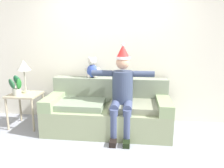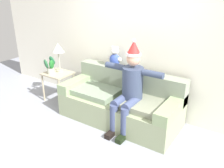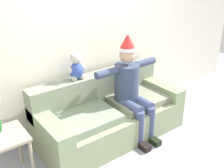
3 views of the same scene
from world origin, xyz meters
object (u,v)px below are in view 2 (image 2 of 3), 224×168
couch (121,102)px  side_table (58,77)px  teddy_bear (115,57)px  potted_plant (50,66)px  table_lamp (58,49)px  candle_tall (51,64)px  person_seated (130,86)px

couch → side_table: 1.50m
teddy_bear → potted_plant: 1.34m
couch → table_lamp: (-1.51, 0.04, 0.74)m
side_table → candle_tall: (-0.15, -0.02, 0.28)m
side_table → potted_plant: bearing=-124.1°
teddy_bear → table_lamp: teddy_bear is taller
person_seated → candle_tall: bearing=177.2°
side_table → candle_tall: bearing=-172.3°
side_table → candle_tall: size_ratio=2.21×
person_seated → side_table: size_ratio=2.49×
person_seated → potted_plant: (-1.81, 0.00, 0.00)m
couch → candle_tall: size_ratio=7.65×
side_table → potted_plant: potted_plant is taller
couch → candle_tall: (-1.63, -0.08, 0.45)m
couch → potted_plant: 1.62m
person_seated → potted_plant: size_ratio=4.19×
couch → table_lamp: 1.68m
side_table → table_lamp: (-0.02, 0.10, 0.57)m
couch → side_table: couch is taller
candle_tall → potted_plant: bearing=-49.4°
teddy_bear → candle_tall: (-1.31, -0.36, -0.25)m
table_lamp → candle_tall: table_lamp is taller
person_seated → side_table: 1.76m
person_seated → teddy_bear: person_seated is taller
couch → candle_tall: 1.70m
couch → teddy_bear: 0.82m
table_lamp → person_seated: bearing=-6.7°
teddy_bear → candle_tall: size_ratio=1.40×
couch → side_table: (-1.49, -0.06, 0.17)m
candle_tall → person_seated: bearing=-2.8°
teddy_bear → side_table: bearing=-163.7°
couch → person_seated: person_seated is taller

